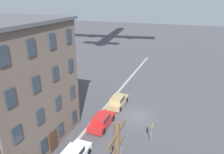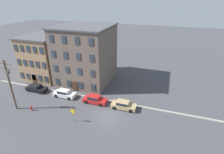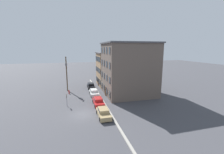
{
  "view_description": "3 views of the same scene",
  "coord_description": "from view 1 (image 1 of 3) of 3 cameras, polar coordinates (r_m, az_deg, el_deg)",
  "views": [
    {
      "loc": [
        -24.02,
        -5.79,
        14.46
      ],
      "look_at": [
        1.52,
        3.87,
        4.29
      ],
      "focal_mm": 35.0,
      "sensor_mm": 36.0,
      "label": 1
    },
    {
      "loc": [
        8.08,
        -21.8,
        18.18
      ],
      "look_at": [
        -0.07,
        2.46,
        6.14
      ],
      "focal_mm": 28.0,
      "sensor_mm": 36.0,
      "label": 2
    },
    {
      "loc": [
        24.46,
        -1.49,
        11.12
      ],
      "look_at": [
        -1.44,
        5.45,
        5.99
      ],
      "focal_mm": 24.0,
      "sensor_mm": 36.0,
      "label": 3
    }
  ],
  "objects": [
    {
      "name": "caution_sign",
      "position": [
        23.37,
        10.34,
        -13.08
      ],
      "size": [
        1.06,
        0.08,
        2.52
      ],
      "color": "slate",
      "rests_on": "ground_plane"
    },
    {
      "name": "ground_plane",
      "position": [
        28.62,
        6.27,
        -10.05
      ],
      "size": [
        200.0,
        200.0,
        0.0
      ],
      "primitive_type": "plane",
      "color": "#424247"
    },
    {
      "name": "car_red",
      "position": [
        26.11,
        -2.75,
        -11.28
      ],
      "size": [
        4.4,
        1.92,
        1.43
      ],
      "color": "#B21E1E",
      "rests_on": "ground_plane"
    },
    {
      "name": "kerb_strip",
      "position": [
        29.82,
        -2.2,
        -8.42
      ],
      "size": [
        56.0,
        0.36,
        0.16
      ],
      "primitive_type": "cube",
      "color": "#9E998E",
      "rests_on": "ground_plane"
    },
    {
      "name": "car_tan",
      "position": [
        30.57,
        1.5,
        -6.24
      ],
      "size": [
        4.4,
        1.92,
        1.43
      ],
      "color": "tan",
      "rests_on": "ground_plane"
    }
  ]
}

